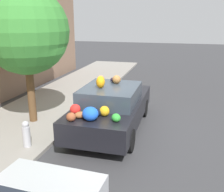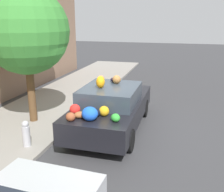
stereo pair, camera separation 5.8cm
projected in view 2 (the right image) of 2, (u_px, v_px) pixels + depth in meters
The scene contains 5 objects.
ground_plane at pixel (107, 128), 8.23m from camera, with size 60.00×60.00×0.00m, color #38383A.
sidewalk_curb at pixel (31, 118), 8.90m from camera, with size 24.00×3.20×0.10m.
street_tree at pixel (26, 31), 7.73m from camera, with size 2.60×2.60×4.14m.
fire_hydrant at pixel (26, 134), 6.74m from camera, with size 0.20×0.20×0.70m.
art_car at pixel (111, 107), 7.91m from camera, with size 4.22×1.83×1.71m.
Camera 2 is at (-7.29, -2.17, 3.30)m, focal length 42.00 mm.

